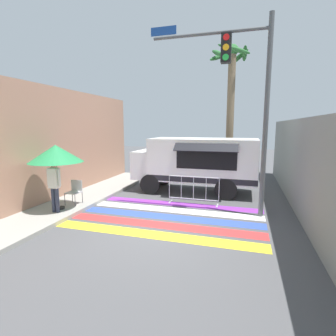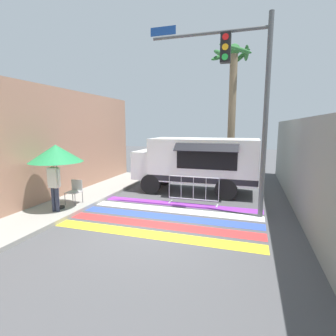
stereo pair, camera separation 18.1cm
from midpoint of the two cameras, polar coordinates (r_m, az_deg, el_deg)
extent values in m
plane|color=#4C4C4F|center=(7.93, -2.71, -13.38)|extent=(60.00, 60.00, 0.00)
cube|color=#99968E|center=(10.76, -29.87, -8.13)|extent=(4.40, 16.00, 0.14)
cube|color=tan|center=(10.20, -29.93, 3.70)|extent=(0.25, 16.00, 4.57)
cube|color=gray|center=(10.12, 27.48, 0.22)|extent=(0.20, 16.00, 3.30)
cube|color=yellow|center=(7.66, -3.54, -14.18)|extent=(6.40, 0.56, 0.01)
cube|color=red|center=(8.32, -1.62, -12.23)|extent=(6.40, 0.56, 0.01)
cube|color=#334FB2|center=(9.00, 0.00, -10.56)|extent=(6.40, 0.56, 0.01)
cube|color=white|center=(9.68, 1.37, -9.12)|extent=(6.40, 0.56, 0.01)
cube|color=purple|center=(10.38, 2.55, -7.87)|extent=(6.40, 0.56, 0.01)
cube|color=white|center=(11.98, 8.26, 1.88)|extent=(4.71, 2.14, 1.87)
cube|color=white|center=(12.61, -2.38, 0.92)|extent=(1.66, 1.97, 1.27)
cube|color=#1E232D|center=(12.86, -5.67, 2.46)|extent=(0.06, 1.71, 0.48)
cube|color=black|center=(10.85, 8.78, 1.88)|extent=(2.49, 0.03, 0.84)
cube|color=black|center=(10.60, 8.68, 4.44)|extent=(2.59, 0.43, 0.31)
cube|color=black|center=(11.05, 7.26, -2.68)|extent=(4.71, 0.01, 0.24)
cylinder|color=black|center=(11.80, -3.36, -3.55)|extent=(0.91, 0.22, 0.91)
cylinder|color=black|center=(13.62, -0.40, -1.83)|extent=(0.91, 0.22, 0.91)
cylinder|color=black|center=(11.08, 12.97, -4.60)|extent=(0.91, 0.22, 0.91)
cylinder|color=black|center=(13.00, 13.69, -2.61)|extent=(0.91, 0.22, 0.91)
cylinder|color=#515456|center=(9.09, 21.01, 9.77)|extent=(0.16, 0.16, 6.46)
cylinder|color=#515456|center=(9.65, 9.38, 26.96)|extent=(3.79, 0.11, 0.11)
cube|color=black|center=(9.41, 13.02, 24.09)|extent=(0.32, 0.28, 0.90)
cylinder|color=red|center=(9.36, 13.02, 26.08)|extent=(0.20, 0.02, 0.20)
cylinder|color=#F2A519|center=(9.28, 12.94, 24.31)|extent=(0.20, 0.02, 0.20)
cylinder|color=green|center=(9.20, 12.87, 22.52)|extent=(0.20, 0.02, 0.20)
cube|color=navy|center=(10.05, -0.51, 27.66)|extent=(0.90, 0.02, 0.28)
cylinder|color=black|center=(10.17, -22.07, -7.95)|extent=(0.36, 0.36, 0.06)
cylinder|color=#B2B2B7|center=(9.92, -22.45, -1.83)|extent=(0.04, 0.04, 2.27)
cone|color=#268C4C|center=(9.80, -22.74, 2.96)|extent=(1.82, 1.82, 0.60)
cylinder|color=#4C4C51|center=(10.47, -21.04, -6.34)|extent=(0.02, 0.02, 0.44)
cylinder|color=#4C4C51|center=(10.20, -19.08, -6.63)|extent=(0.02, 0.02, 0.44)
cylinder|color=#4C4C51|center=(10.80, -19.58, -5.79)|extent=(0.02, 0.02, 0.44)
cylinder|color=#4C4C51|center=(10.55, -17.65, -6.05)|extent=(0.02, 0.02, 0.44)
cube|color=beige|center=(10.45, -19.40, -4.96)|extent=(0.47, 0.47, 0.03)
cube|color=beige|center=(10.57, -18.76, -3.53)|extent=(0.47, 0.03, 0.42)
cylinder|color=#2D3347|center=(9.80, -23.18, -6.28)|extent=(0.13, 0.13, 0.84)
cylinder|color=#2D3347|center=(9.70, -22.51, -6.39)|extent=(0.13, 0.13, 0.84)
cube|color=silver|center=(9.59, -23.13, -1.94)|extent=(0.34, 0.20, 0.68)
cylinder|color=silver|center=(9.72, -24.12, -1.65)|extent=(0.09, 0.09, 0.58)
cylinder|color=silver|center=(9.44, -22.12, -1.83)|extent=(0.09, 0.09, 0.58)
sphere|color=tan|center=(9.51, -23.31, 0.95)|extent=(0.24, 0.24, 0.24)
cylinder|color=#B7BABF|center=(10.19, 6.08, -1.96)|extent=(1.97, 0.04, 0.04)
cylinder|color=#B7BABF|center=(10.39, 6.00, -6.77)|extent=(1.97, 0.04, 0.04)
cylinder|color=#B7BABF|center=(10.51, 0.76, -4.04)|extent=(0.02, 0.02, 0.89)
cylinder|color=#B7BABF|center=(10.39, 3.37, -4.21)|extent=(0.02, 0.02, 0.89)
cylinder|color=#B7BABF|center=(10.28, 6.04, -4.39)|extent=(0.02, 0.02, 0.89)
cylinder|color=#B7BABF|center=(10.20, 8.76, -4.56)|extent=(0.02, 0.02, 0.89)
cylinder|color=#B7BABF|center=(10.14, 11.51, -4.72)|extent=(0.02, 0.02, 0.89)
cube|color=#B7BABF|center=(10.66, 1.01, -7.35)|extent=(0.06, 0.44, 0.03)
cube|color=#B7BABF|center=(10.31, 11.12, -8.09)|extent=(0.06, 0.44, 0.03)
cylinder|color=#7A664C|center=(14.95, 14.03, 10.32)|extent=(0.40, 0.40, 6.84)
sphere|color=#2D6B33|center=(15.46, 14.59, 23.66)|extent=(0.60, 0.60, 0.60)
ellipsoid|color=#2D6B33|center=(15.42, 17.06, 22.79)|extent=(0.31, 1.25, 0.71)
ellipsoid|color=#2D6B33|center=(15.91, 15.86, 22.22)|extent=(1.17, 0.80, 0.83)
ellipsoid|color=#2D6B33|center=(15.88, 11.69, 22.66)|extent=(1.02, 1.61, 0.81)
ellipsoid|color=#2D6B33|center=(15.08, 11.54, 23.33)|extent=(1.01, 1.51, 0.84)
ellipsoid|color=#2D6B33|center=(14.62, 14.85, 23.84)|extent=(1.67, 0.46, 0.71)
camera|label=1|loc=(0.09, -89.51, 0.08)|focal=28.00mm
camera|label=2|loc=(0.09, 90.49, -0.08)|focal=28.00mm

